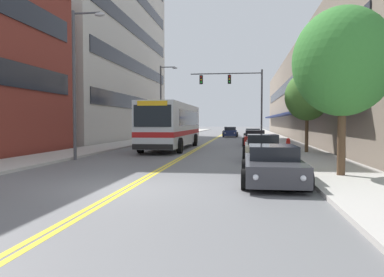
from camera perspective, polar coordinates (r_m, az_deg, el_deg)
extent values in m
plane|color=slate|center=(47.97, 3.83, 0.14)|extent=(240.00, 240.00, 0.00)
cube|color=#B2ADA5|center=(48.98, -4.41, 0.27)|extent=(3.09, 106.00, 0.13)
cube|color=#B2ADA5|center=(47.98, 12.25, 0.17)|extent=(3.09, 106.00, 0.13)
cube|color=yellow|center=(47.98, 3.72, 0.15)|extent=(0.14, 106.00, 0.01)
cube|color=yellow|center=(47.97, 3.95, 0.15)|extent=(0.14, 106.00, 0.01)
cube|color=black|center=(22.39, -25.58, 8.88)|extent=(0.08, 12.37, 1.40)
cube|color=black|center=(23.09, -25.76, 17.88)|extent=(0.08, 12.37, 1.40)
cube|color=#BCB7AD|center=(47.27, -15.58, 15.22)|extent=(12.00, 29.66, 24.90)
cube|color=black|center=(44.10, -8.20, 5.31)|extent=(0.08, 27.28, 1.40)
cube|color=black|center=(44.50, -8.24, 10.65)|extent=(0.08, 27.28, 1.40)
cube|color=black|center=(45.28, -8.27, 15.86)|extent=(0.08, 27.28, 1.40)
cube|color=gray|center=(48.84, 19.15, 6.23)|extent=(8.00, 68.00, 10.52)
cube|color=navy|center=(48.07, 13.77, 3.54)|extent=(1.10, 61.20, 0.24)
cube|color=black|center=(48.33, 14.42, 7.83)|extent=(0.08, 61.20, 1.40)
cube|color=silver|center=(27.72, -3.02, 2.17)|extent=(2.47, 12.09, 2.92)
cube|color=#B21919|center=(27.73, -3.02, 0.96)|extent=(2.49, 12.11, 0.32)
cube|color=black|center=(28.32, -2.79, 3.12)|extent=(2.50, 9.43, 1.05)
cube|color=black|center=(21.80, -6.07, 3.45)|extent=(2.23, 0.04, 1.29)
cube|color=yellow|center=(21.82, -6.08, 5.37)|extent=(1.78, 0.06, 0.28)
cube|color=black|center=(21.83, -6.06, -1.29)|extent=(2.42, 0.08, 0.32)
cylinder|color=black|center=(24.06, -7.85, -1.02)|extent=(0.30, 1.00, 1.00)
cylinder|color=black|center=(23.50, -1.89, -1.09)|extent=(0.30, 1.00, 1.00)
cylinder|color=black|center=(31.27, -4.13, -0.20)|extent=(0.30, 1.00, 1.00)
cylinder|color=black|center=(30.84, 0.47, -0.23)|extent=(0.30, 1.00, 1.00)
cube|color=#475675|center=(38.45, -3.62, 0.24)|extent=(1.85, 4.11, 0.57)
cube|color=black|center=(38.59, -3.58, 1.08)|extent=(1.59, 1.81, 0.55)
cylinder|color=black|center=(37.42, -5.44, -0.05)|extent=(0.22, 0.62, 0.62)
cylinder|color=black|center=(37.02, -2.58, -0.07)|extent=(0.22, 0.62, 0.62)
cylinder|color=black|center=(39.89, -4.59, 0.11)|extent=(0.22, 0.62, 0.62)
cylinder|color=black|center=(39.53, -1.91, 0.09)|extent=(0.22, 0.62, 0.62)
sphere|color=silver|center=(36.56, -5.27, 0.16)|extent=(0.16, 0.16, 0.16)
sphere|color=silver|center=(36.29, -3.28, 0.15)|extent=(0.16, 0.16, 0.16)
cube|color=red|center=(40.60, -3.96, 0.40)|extent=(0.18, 0.04, 0.10)
cube|color=red|center=(40.35, -2.11, 0.39)|extent=(0.18, 0.04, 0.10)
cube|color=#38383D|center=(12.47, 12.20, -4.45)|extent=(1.76, 4.55, 0.61)
cube|color=black|center=(12.60, 12.16, -2.01)|extent=(1.51, 2.00, 0.43)
cylinder|color=black|center=(11.06, 8.05, -6.17)|extent=(0.22, 0.61, 0.61)
cylinder|color=black|center=(11.21, 17.36, -6.14)|extent=(0.22, 0.61, 0.61)
cylinder|color=black|center=(13.85, 8.03, -4.42)|extent=(0.22, 0.61, 0.61)
cylinder|color=black|center=(13.97, 15.46, -4.42)|extent=(0.22, 0.61, 0.61)
sphere|color=silver|center=(10.16, 9.68, -5.84)|extent=(0.16, 0.16, 0.16)
sphere|color=silver|center=(10.27, 16.60, -5.82)|extent=(0.16, 0.16, 0.16)
cube|color=red|center=(14.71, 9.08, -3.26)|extent=(0.18, 0.04, 0.10)
cube|color=red|center=(14.79, 14.00, -3.27)|extent=(0.18, 0.04, 0.10)
cube|color=maroon|center=(31.65, 9.55, -0.21)|extent=(1.78, 4.31, 0.65)
cube|color=black|center=(31.80, 9.55, 0.83)|extent=(1.53, 1.90, 0.49)
cylinder|color=black|center=(30.31, 7.89, -0.66)|extent=(0.22, 0.62, 0.62)
cylinder|color=black|center=(30.36, 11.34, -0.68)|extent=(0.22, 0.62, 0.62)
cylinder|color=black|center=(32.98, 7.90, -0.40)|extent=(0.22, 0.62, 0.62)
cylinder|color=black|center=(33.03, 11.07, -0.42)|extent=(0.22, 0.62, 0.62)
sphere|color=silver|center=(29.46, 8.45, -0.33)|extent=(0.16, 0.16, 0.16)
sphere|color=silver|center=(29.50, 10.88, -0.35)|extent=(0.16, 0.16, 0.16)
cube|color=red|center=(33.80, 8.36, 0.03)|extent=(0.18, 0.04, 0.10)
cube|color=red|center=(33.83, 10.53, 0.01)|extent=(0.18, 0.04, 0.10)
cube|color=black|center=(43.37, 9.25, 0.48)|extent=(1.83, 4.69, 0.56)
cube|color=black|center=(43.54, 9.25, 1.18)|extent=(1.57, 2.06, 0.49)
cylinder|color=black|center=(41.91, 8.02, 0.24)|extent=(0.22, 0.67, 0.67)
cylinder|color=black|center=(41.96, 10.58, 0.23)|extent=(0.22, 0.67, 0.67)
cylinder|color=black|center=(44.82, 8.02, 0.39)|extent=(0.22, 0.67, 0.67)
cylinder|color=black|center=(44.86, 10.41, 0.37)|extent=(0.22, 0.67, 0.67)
sphere|color=silver|center=(41.00, 8.44, 0.41)|extent=(0.16, 0.16, 0.16)
sphere|color=silver|center=(41.03, 10.22, 0.40)|extent=(0.16, 0.16, 0.16)
cube|color=red|center=(45.71, 8.36, 0.62)|extent=(0.18, 0.04, 0.10)
cube|color=red|center=(45.74, 10.01, 0.61)|extent=(0.18, 0.04, 0.10)
cube|color=beige|center=(19.78, 10.70, -1.77)|extent=(1.80, 4.12, 0.66)
cube|color=black|center=(19.91, 10.69, -0.09)|extent=(1.55, 1.81, 0.48)
cylinder|color=black|center=(18.50, 8.04, -2.63)|extent=(0.22, 0.65, 0.65)
cylinder|color=black|center=(18.60, 13.73, -2.65)|extent=(0.22, 0.65, 0.65)
cylinder|color=black|center=(21.05, 8.03, -2.01)|extent=(0.22, 0.65, 0.65)
cylinder|color=black|center=(21.13, 13.03, -2.03)|extent=(0.22, 0.65, 0.65)
sphere|color=silver|center=(17.69, 8.99, -2.16)|extent=(0.16, 0.16, 0.16)
sphere|color=silver|center=(17.76, 13.06, -2.17)|extent=(0.16, 0.16, 0.16)
cube|color=red|center=(21.82, 8.75, -1.28)|extent=(0.18, 0.04, 0.10)
cube|color=red|center=(21.88, 12.14, -1.29)|extent=(0.18, 0.04, 0.10)
cube|color=white|center=(57.54, 5.77, 1.02)|extent=(1.83, 4.65, 0.62)
cube|color=black|center=(57.71, 5.78, 1.56)|extent=(1.57, 2.04, 0.46)
cylinder|color=black|center=(56.15, 4.76, 0.82)|extent=(0.22, 0.66, 0.66)
cylinder|color=black|center=(56.07, 6.67, 0.81)|extent=(0.22, 0.66, 0.66)
cylinder|color=black|center=(59.02, 4.92, 0.90)|extent=(0.22, 0.66, 0.66)
cylinder|color=black|center=(58.95, 6.73, 0.89)|extent=(0.22, 0.66, 0.66)
sphere|color=silver|center=(55.23, 5.02, 0.99)|extent=(0.16, 0.16, 0.16)
sphere|color=silver|center=(55.17, 6.34, 0.99)|extent=(0.16, 0.16, 0.16)
cube|color=red|center=(59.89, 5.23, 1.11)|extent=(0.18, 0.04, 0.10)
cube|color=red|center=(59.85, 6.49, 1.10)|extent=(0.18, 0.04, 0.10)
cube|color=#19234C|center=(50.54, 5.88, 0.86)|extent=(1.71, 4.19, 0.72)
cube|color=black|center=(50.69, 5.88, 1.52)|extent=(1.47, 1.84, 0.43)
cylinder|color=black|center=(49.29, 4.80, 0.57)|extent=(0.22, 0.63, 0.63)
cylinder|color=black|center=(49.22, 6.84, 0.56)|extent=(0.22, 0.63, 0.63)
cylinder|color=black|center=(51.88, 4.96, 0.67)|extent=(0.22, 0.63, 0.63)
cylinder|color=black|center=(51.82, 6.89, 0.66)|extent=(0.22, 0.63, 0.63)
sphere|color=silver|center=(48.45, 5.08, 0.84)|extent=(0.16, 0.16, 0.16)
sphere|color=silver|center=(48.41, 6.49, 0.83)|extent=(0.16, 0.16, 0.16)
cube|color=red|center=(52.67, 5.29, 0.97)|extent=(0.18, 0.04, 0.10)
cube|color=red|center=(52.62, 6.63, 0.96)|extent=(0.18, 0.04, 0.10)
cylinder|color=#47474C|center=(38.98, 10.57, 4.96)|extent=(0.18, 0.18, 7.34)
cylinder|color=#47474C|center=(39.27, 5.19, 9.83)|extent=(7.32, 0.11, 0.11)
cube|color=black|center=(39.18, 5.73, 8.96)|extent=(0.34, 0.26, 0.92)
sphere|color=red|center=(39.05, 5.72, 9.39)|extent=(0.18, 0.18, 0.18)
sphere|color=yellow|center=(39.02, 5.72, 8.99)|extent=(0.18, 0.18, 0.18)
sphere|color=green|center=(38.99, 5.72, 8.59)|extent=(0.18, 0.18, 0.18)
cylinder|color=black|center=(39.24, 5.73, 9.73)|extent=(0.02, 0.02, 0.14)
cube|color=black|center=(39.40, 1.41, 8.94)|extent=(0.34, 0.26, 0.92)
sphere|color=red|center=(39.28, 1.39, 9.36)|extent=(0.18, 0.18, 0.18)
sphere|color=yellow|center=(39.24, 1.39, 8.96)|extent=(0.18, 0.18, 0.18)
sphere|color=green|center=(39.21, 1.39, 8.56)|extent=(0.18, 0.18, 0.18)
cylinder|color=black|center=(39.47, 1.41, 9.70)|extent=(0.02, 0.02, 0.14)
cylinder|color=#47474C|center=(20.47, -17.51, 7.65)|extent=(0.16, 0.16, 7.69)
cylinder|color=#47474C|center=(20.85, -15.79, 17.92)|extent=(1.43, 0.10, 0.10)
ellipsoid|color=#B2B2B7|center=(20.56, -13.87, 17.87)|extent=(0.56, 0.28, 0.20)
cylinder|color=#47474C|center=(39.78, -4.77, 5.35)|extent=(0.16, 0.16, 7.90)
cylinder|color=#47474C|center=(39.99, -3.71, 10.80)|extent=(1.52, 0.10, 0.10)
ellipsoid|color=#B2B2B7|center=(39.83, -2.62, 10.69)|extent=(0.56, 0.28, 0.20)
cylinder|color=brown|center=(13.98, 21.81, -0.15)|extent=(0.28, 0.28, 2.47)
ellipsoid|color=#387F33|center=(14.12, 21.99, 10.81)|extent=(3.41, 3.41, 3.75)
cylinder|color=brown|center=(24.12, 17.07, 0.73)|extent=(0.22, 0.22, 2.28)
ellipsoid|color=#42752D|center=(24.16, 17.14, 6.16)|extent=(2.70, 2.70, 2.97)
cylinder|color=red|center=(22.18, 14.44, -1.35)|extent=(0.25, 0.25, 0.76)
sphere|color=red|center=(22.16, 14.45, -0.21)|extent=(0.22, 0.22, 0.22)
cylinder|color=red|center=(22.16, 14.02, -1.13)|extent=(0.08, 0.11, 0.11)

